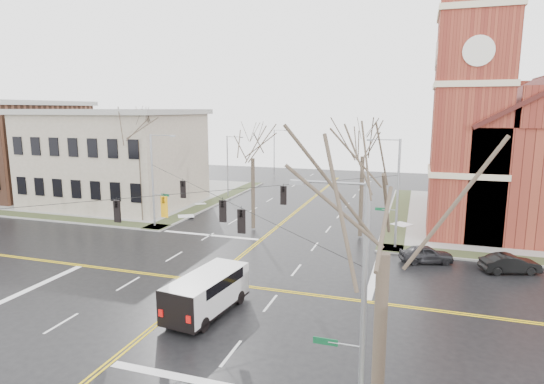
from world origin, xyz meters
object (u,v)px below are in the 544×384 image
(tree_nw_far, at_px, (139,135))
(parked_car_a, at_px, (426,254))
(parked_car_b, at_px, (510,264))
(signal_pole_se, at_px, (359,302))
(tree_se, at_px, (384,235))
(streetlight_north_a, at_px, (229,164))
(tree_ne, at_px, (363,151))
(streetlight_north_b, at_px, (275,151))
(cargo_van, at_px, (209,289))
(tree_nw_near, at_px, (253,154))
(signal_pole_ne, at_px, (395,190))
(signal_pole_nw, at_px, (154,178))

(tree_nw_far, bearing_deg, parked_car_a, -9.23)
(parked_car_a, relative_size, parked_car_b, 0.98)
(signal_pole_se, height_order, tree_se, tree_se)
(streetlight_north_a, xyz_separation_m, tree_ne, (18.93, -13.96, 3.39))
(streetlight_north_a, distance_m, tree_ne, 23.76)
(streetlight_north_b, distance_m, tree_ne, 39.03)
(cargo_van, xyz_separation_m, parked_car_b, (17.55, 12.37, -0.68))
(cargo_van, relative_size, tree_nw_near, 0.61)
(parked_car_a, distance_m, parked_car_b, 5.69)
(streetlight_north_a, bearing_deg, signal_pole_ne, -36.90)
(tree_nw_near, bearing_deg, streetlight_north_a, 121.37)
(signal_pole_se, height_order, cargo_van, signal_pole_se)
(streetlight_north_b, bearing_deg, signal_pole_ne, -58.95)
(cargo_van, relative_size, parked_car_b, 1.54)
(tree_nw_near, bearing_deg, parked_car_b, -14.24)
(cargo_van, bearing_deg, signal_pole_ne, 66.35)
(cargo_van, height_order, tree_nw_far, tree_nw_far)
(cargo_van, bearing_deg, streetlight_north_b, 110.70)
(tree_se, bearing_deg, streetlight_north_a, 118.29)
(parked_car_b, distance_m, tree_nw_far, 34.83)
(parked_car_a, relative_size, tree_nw_far, 0.32)
(signal_pole_nw, relative_size, streetlight_north_a, 1.12)
(signal_pole_se, relative_size, streetlight_north_a, 1.12)
(tree_nw_far, distance_m, tree_nw_near, 12.09)
(tree_nw_far, bearing_deg, streetlight_north_a, 77.68)
(tree_nw_far, height_order, tree_nw_near, tree_nw_far)
(signal_pole_ne, distance_m, signal_pole_nw, 22.64)
(parked_car_b, bearing_deg, streetlight_north_a, 37.95)
(cargo_van, bearing_deg, signal_pole_se, -31.29)
(signal_pole_se, relative_size, tree_ne, 0.83)
(signal_pole_se, height_order, parked_car_a, signal_pole_se)
(tree_nw_near, bearing_deg, tree_nw_far, -177.59)
(parked_car_b, distance_m, tree_se, 25.13)
(signal_pole_nw, xyz_separation_m, streetlight_north_a, (0.67, 16.50, -0.48))
(streetlight_north_a, xyz_separation_m, tree_nw_near, (8.74, -14.34, 2.90))
(signal_pole_ne, relative_size, tree_nw_near, 0.89)
(parked_car_b, distance_m, tree_ne, 14.62)
(signal_pole_nw, distance_m, tree_se, 35.34)
(signal_pole_ne, bearing_deg, parked_car_a, -47.83)
(signal_pole_nw, distance_m, parked_car_a, 25.76)
(streetlight_north_b, xyz_separation_m, tree_nw_far, (-3.24, -34.84, 4.45))
(signal_pole_nw, bearing_deg, signal_pole_se, -45.45)
(signal_pole_ne, bearing_deg, signal_pole_se, -90.00)
(signal_pole_se, bearing_deg, tree_se, -72.93)
(signal_pole_ne, height_order, tree_nw_far, tree_nw_far)
(signal_pole_nw, relative_size, cargo_van, 1.45)
(tree_nw_far, bearing_deg, signal_pole_nw, -32.80)
(parked_car_a, bearing_deg, parked_car_b, -112.16)
(streetlight_north_a, bearing_deg, parked_car_a, -38.24)
(tree_se, bearing_deg, tree_ne, 97.95)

